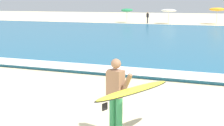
{
  "coord_description": "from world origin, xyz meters",
  "views": [
    {
      "loc": [
        4.13,
        -5.04,
        2.93
      ],
      "look_at": [
        0.98,
        3.61,
        1.1
      ],
      "focal_mm": 49.25,
      "sensor_mm": 36.0,
      "label": 1
    }
  ],
  "objects_px": {
    "beachgoer_near_row_left": "(148,17)",
    "beach_umbrella_1": "(169,11)",
    "beach_umbrella_0": "(127,10)",
    "beach_umbrella_2": "(217,9)",
    "surfer_with_board": "(125,92)"
  },
  "relations": [
    {
      "from": "surfer_with_board",
      "to": "beachgoer_near_row_left",
      "type": "height_order",
      "value": "surfer_with_board"
    },
    {
      "from": "surfer_with_board",
      "to": "beach_umbrella_0",
      "type": "bearing_deg",
      "value": 107.16
    },
    {
      "from": "surfer_with_board",
      "to": "beachgoer_near_row_left",
      "type": "xyz_separation_m",
      "value": [
        -8.2,
        36.36,
        -0.19
      ]
    },
    {
      "from": "surfer_with_board",
      "to": "beachgoer_near_row_left",
      "type": "distance_m",
      "value": 37.27
    },
    {
      "from": "beach_umbrella_0",
      "to": "beach_umbrella_2",
      "type": "height_order",
      "value": "beach_umbrella_2"
    },
    {
      "from": "surfer_with_board",
      "to": "beach_umbrella_2",
      "type": "height_order",
      "value": "beach_umbrella_2"
    },
    {
      "from": "beach_umbrella_0",
      "to": "beach_umbrella_1",
      "type": "bearing_deg",
      "value": -2.24
    },
    {
      "from": "beach_umbrella_2",
      "to": "beach_umbrella_1",
      "type": "bearing_deg",
      "value": -169.81
    },
    {
      "from": "surfer_with_board",
      "to": "beach_umbrella_0",
      "type": "relative_size",
      "value": 1.18
    },
    {
      "from": "beach_umbrella_1",
      "to": "beachgoer_near_row_left",
      "type": "height_order",
      "value": "beach_umbrella_1"
    },
    {
      "from": "beachgoer_near_row_left",
      "to": "beach_umbrella_1",
      "type": "bearing_deg",
      "value": 7.88
    },
    {
      "from": "beach_umbrella_1",
      "to": "beachgoer_near_row_left",
      "type": "xyz_separation_m",
      "value": [
        -2.85,
        -0.39,
        -0.94
      ]
    },
    {
      "from": "beach_umbrella_0",
      "to": "beach_umbrella_1",
      "type": "height_order",
      "value": "beach_umbrella_0"
    },
    {
      "from": "beach_umbrella_1",
      "to": "beach_umbrella_2",
      "type": "height_order",
      "value": "beach_umbrella_2"
    },
    {
      "from": "beach_umbrella_0",
      "to": "beach_umbrella_1",
      "type": "relative_size",
      "value": 0.97
    }
  ]
}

